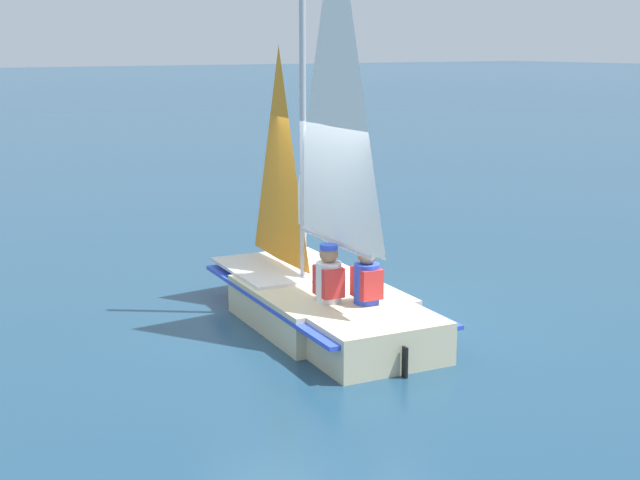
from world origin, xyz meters
name	(u,v)px	position (x,y,z in m)	size (l,w,h in m)	color
ground_plane	(320,324)	(0.00, 0.00, 0.00)	(260.00, 260.00, 0.00)	navy
sailboat_main	(321,276)	(-0.03, 0.00, 0.63)	(4.05, 2.04, 5.12)	beige
sailor_helm	(329,289)	(-0.58, 0.24, 0.63)	(0.37, 0.33, 1.16)	black
sailor_crew	(367,292)	(-0.87, -0.09, 0.62)	(0.37, 0.33, 1.16)	black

